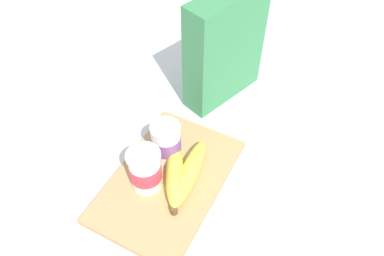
{
  "coord_description": "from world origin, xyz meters",
  "views": [
    {
      "loc": [
        -0.37,
        -0.25,
        0.67
      ],
      "look_at": [
        0.11,
        0.0,
        0.07
      ],
      "focal_mm": 35.02,
      "sensor_mm": 36.0,
      "label": 1
    }
  ],
  "objects_px": {
    "banana_bunch": "(182,173)",
    "yogurt_cup_back": "(166,142)",
    "cereal_box": "(225,49)",
    "yogurt_cup_front": "(145,170)",
    "cutting_board": "(168,180)"
  },
  "relations": [
    {
      "from": "cereal_box",
      "to": "yogurt_cup_front",
      "type": "distance_m",
      "value": 0.35
    },
    {
      "from": "yogurt_cup_back",
      "to": "yogurt_cup_front",
      "type": "bearing_deg",
      "value": -179.36
    },
    {
      "from": "cutting_board",
      "to": "yogurt_cup_front",
      "type": "relative_size",
      "value": 3.49
    },
    {
      "from": "yogurt_cup_front",
      "to": "banana_bunch",
      "type": "xyz_separation_m",
      "value": [
        0.04,
        -0.06,
        -0.03
      ]
    },
    {
      "from": "banana_bunch",
      "to": "cereal_box",
      "type": "bearing_deg",
      "value": 8.64
    },
    {
      "from": "yogurt_cup_front",
      "to": "yogurt_cup_back",
      "type": "xyz_separation_m",
      "value": [
        0.08,
        0.0,
        -0.0
      ]
    },
    {
      "from": "banana_bunch",
      "to": "yogurt_cup_back",
      "type": "bearing_deg",
      "value": 56.32
    },
    {
      "from": "cutting_board",
      "to": "banana_bunch",
      "type": "relative_size",
      "value": 1.8
    },
    {
      "from": "cereal_box",
      "to": "yogurt_cup_back",
      "type": "distance_m",
      "value": 0.27
    },
    {
      "from": "yogurt_cup_front",
      "to": "banana_bunch",
      "type": "relative_size",
      "value": 0.52
    },
    {
      "from": "banana_bunch",
      "to": "cutting_board",
      "type": "bearing_deg",
      "value": 116.67
    },
    {
      "from": "cutting_board",
      "to": "yogurt_cup_back",
      "type": "distance_m",
      "value": 0.08
    },
    {
      "from": "cereal_box",
      "to": "yogurt_cup_front",
      "type": "relative_size",
      "value": 2.9
    },
    {
      "from": "yogurt_cup_front",
      "to": "yogurt_cup_back",
      "type": "bearing_deg",
      "value": 0.64
    },
    {
      "from": "cereal_box",
      "to": "yogurt_cup_front",
      "type": "height_order",
      "value": "cereal_box"
    }
  ]
}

